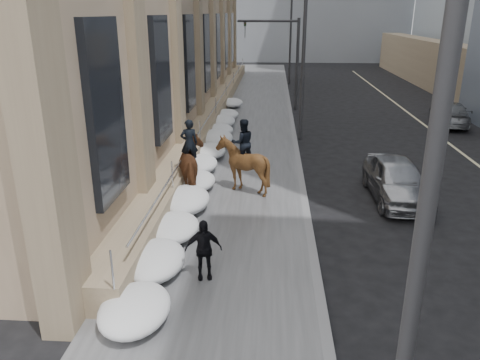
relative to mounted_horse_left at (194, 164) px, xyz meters
name	(u,v)px	position (x,y,z in m)	size (l,w,h in m)	color
ground	(213,278)	(1.36, -5.70, -1.18)	(140.00, 140.00, 0.00)	black
sidewalk	(240,159)	(1.36, 4.30, -1.12)	(5.00, 80.00, 0.12)	#48484A
curb	(298,160)	(3.98, 4.30, -1.12)	(0.24, 80.00, 0.12)	slate
lane_line	(478,165)	(11.86, 4.30, -1.17)	(0.15, 70.00, 0.01)	#BFB78C
streetlight_near	(410,208)	(4.10, -11.70, 3.40)	(1.71, 0.24, 8.00)	#2D2D30
streetlight_mid	(300,50)	(4.10, 8.30, 3.40)	(1.71, 0.24, 8.00)	#2D2D30
streetlight_far	(289,33)	(4.10, 28.30, 3.40)	(1.71, 0.24, 8.00)	#2D2D30
traffic_signal	(284,50)	(3.44, 16.30, 2.82)	(4.10, 0.22, 6.00)	#2D2D30
snow_bank	(203,163)	(-0.06, 2.41, -0.71)	(1.70, 18.10, 0.76)	white
mounted_horse_left	(194,164)	(0.00, 0.00, 0.00)	(1.72, 2.56, 2.66)	#482815
mounted_horse_right	(242,162)	(1.73, 0.25, 0.05)	(2.11, 2.24, 2.66)	#422813
pedestrian	(203,249)	(1.18, -5.84, -0.28)	(0.91, 0.38, 1.55)	black
car_silver	(396,179)	(7.23, 0.04, -0.42)	(1.78, 4.43, 1.51)	gray
car_grey	(449,113)	(13.26, 12.27, -0.49)	(1.93, 4.74, 1.37)	slate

